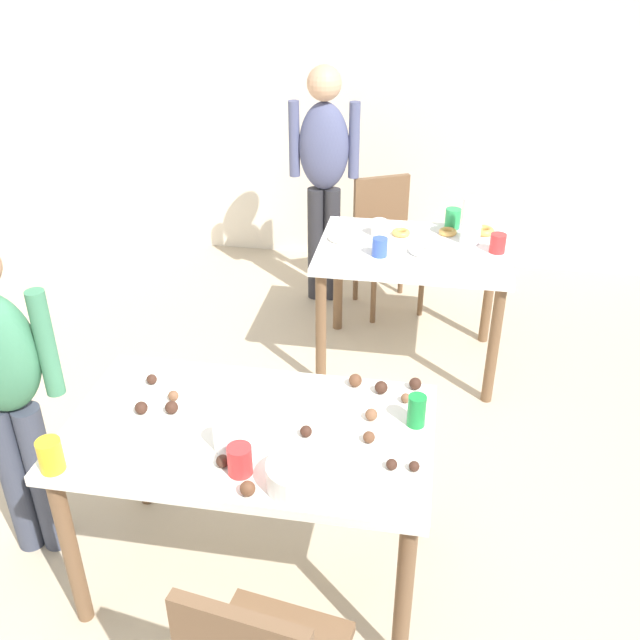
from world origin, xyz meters
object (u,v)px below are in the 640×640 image
at_px(dining_table_far, 412,265).
at_px(soda_can, 417,411).
at_px(person_adult_far, 324,166).
at_px(chair_far_table, 386,236).
at_px(mixing_bowl, 298,475).
at_px(person_girl_near, 3,382).
at_px(pitcher_far, 472,221).
at_px(dining_table_near, 250,448).

bearing_deg(dining_table_far, soda_can, -86.63).
relative_size(person_adult_far, soda_can, 12.88).
height_order(chair_far_table, mixing_bowl, chair_far_table).
bearing_deg(dining_table_far, mixing_bowl, -97.57).
distance_m(person_girl_near, person_adult_far, 2.58).
bearing_deg(person_girl_near, pitcher_far, 46.29).
relative_size(person_girl_near, mixing_bowl, 6.75).
relative_size(dining_table_far, person_adult_far, 0.67).
xyz_separation_m(dining_table_far, chair_far_table, (-0.21, 0.73, -0.14)).
bearing_deg(person_adult_far, pitcher_far, -33.63).
bearing_deg(person_girl_near, mixing_bowl, -12.76).
relative_size(chair_far_table, person_adult_far, 0.55).
bearing_deg(dining_table_far, person_girl_near, -130.17).
bearing_deg(dining_table_near, pitcher_far, 66.25).
distance_m(dining_table_far, chair_far_table, 0.78).
bearing_deg(dining_table_far, dining_table_near, -106.27).
bearing_deg(mixing_bowl, dining_table_far, 82.43).
height_order(dining_table_near, soda_can, soda_can).
height_order(dining_table_near, person_adult_far, person_adult_far).
height_order(person_girl_near, soda_can, person_girl_near).
xyz_separation_m(person_adult_far, pitcher_far, (0.93, -0.62, -0.07)).
bearing_deg(mixing_bowl, soda_can, 47.23).
bearing_deg(pitcher_far, person_adult_far, 146.37).
bearing_deg(person_girl_near, dining_table_near, -0.06).
xyz_separation_m(dining_table_far, person_girl_near, (-1.44, -1.70, 0.20)).
relative_size(dining_table_far, pitcher_far, 4.08).
xyz_separation_m(dining_table_far, mixing_bowl, (-0.26, -1.97, 0.15)).
bearing_deg(pitcher_far, soda_can, -97.08).
distance_m(chair_far_table, person_adult_far, 0.62).
relative_size(person_adult_far, pitcher_far, 6.09).
distance_m(person_adult_far, pitcher_far, 1.12).
relative_size(dining_table_near, chair_far_table, 1.52).
distance_m(dining_table_near, chair_far_table, 2.46).
relative_size(dining_table_near, dining_table_far, 1.25).
xyz_separation_m(dining_table_near, soda_can, (0.59, 0.12, 0.16)).
bearing_deg(pitcher_far, person_girl_near, -133.71).
bearing_deg(person_adult_far, dining_table_near, -86.94).
height_order(mixing_bowl, soda_can, soda_can).
distance_m(dining_table_near, dining_table_far, 1.77).
distance_m(person_adult_far, soda_can, 2.44).
bearing_deg(pitcher_far, mixing_bowl, -105.18).
bearing_deg(soda_can, chair_far_table, 97.43).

